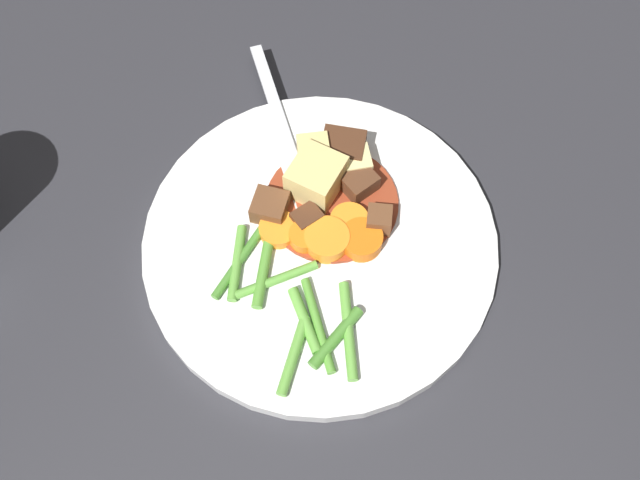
{
  "coord_description": "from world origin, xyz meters",
  "views": [
    {
      "loc": [
        -0.21,
        -0.13,
        0.51
      ],
      "look_at": [
        0.0,
        0.0,
        0.01
      ],
      "focal_mm": 41.51,
      "sensor_mm": 36.0,
      "label": 1
    }
  ],
  "objects_px": {
    "carrot_slice_1": "(329,237)",
    "carrot_slice_0": "(279,229)",
    "meat_chunk_2": "(343,149)",
    "fork": "(284,133)",
    "carrot_slice_3": "(361,240)",
    "meat_chunk_3": "(307,219)",
    "carrot_slice_2": "(305,237)",
    "meat_chunk_0": "(362,184)",
    "meat_chunk_1": "(379,220)",
    "dinner_plate": "(320,244)",
    "meat_chunk_4": "(274,202)",
    "potato_chunk_1": "(316,178)",
    "carrot_slice_4": "(349,223)",
    "potato_chunk_2": "(352,164)",
    "potato_chunk_0": "(314,158)"
  },
  "relations": [
    {
      "from": "carrot_slice_1",
      "to": "carrot_slice_0",
      "type": "bearing_deg",
      "value": 111.34
    },
    {
      "from": "meat_chunk_2",
      "to": "fork",
      "type": "distance_m",
      "value": 0.05
    },
    {
      "from": "carrot_slice_3",
      "to": "meat_chunk_3",
      "type": "relative_size",
      "value": 1.52
    },
    {
      "from": "carrot_slice_2",
      "to": "meat_chunk_3",
      "type": "distance_m",
      "value": 0.02
    },
    {
      "from": "meat_chunk_0",
      "to": "meat_chunk_3",
      "type": "bearing_deg",
      "value": 156.53
    },
    {
      "from": "carrot_slice_2",
      "to": "meat_chunk_1",
      "type": "bearing_deg",
      "value": -45.03
    },
    {
      "from": "meat_chunk_0",
      "to": "meat_chunk_1",
      "type": "relative_size",
      "value": 1.35
    },
    {
      "from": "fork",
      "to": "meat_chunk_0",
      "type": "bearing_deg",
      "value": -98.47
    },
    {
      "from": "meat_chunk_1",
      "to": "meat_chunk_3",
      "type": "relative_size",
      "value": 0.92
    },
    {
      "from": "carrot_slice_0",
      "to": "meat_chunk_1",
      "type": "height_order",
      "value": "meat_chunk_1"
    },
    {
      "from": "carrot_slice_2",
      "to": "meat_chunk_2",
      "type": "bearing_deg",
      "value": 10.98
    },
    {
      "from": "dinner_plate",
      "to": "carrot_slice_3",
      "type": "relative_size",
      "value": 8.43
    },
    {
      "from": "meat_chunk_1",
      "to": "meat_chunk_2",
      "type": "height_order",
      "value": "meat_chunk_2"
    },
    {
      "from": "meat_chunk_1",
      "to": "meat_chunk_4",
      "type": "xyz_separation_m",
      "value": [
        -0.03,
        0.08,
        -0.0
      ]
    },
    {
      "from": "fork",
      "to": "carrot_slice_3",
      "type": "bearing_deg",
      "value": -116.7
    },
    {
      "from": "meat_chunk_2",
      "to": "carrot_slice_0",
      "type": "bearing_deg",
      "value": 176.11
    },
    {
      "from": "meat_chunk_2",
      "to": "meat_chunk_3",
      "type": "distance_m",
      "value": 0.07
    },
    {
      "from": "carrot_slice_1",
      "to": "meat_chunk_2",
      "type": "height_order",
      "value": "meat_chunk_2"
    },
    {
      "from": "carrot_slice_0",
      "to": "meat_chunk_1",
      "type": "xyz_separation_m",
      "value": [
        0.04,
        -0.06,
        0.01
      ]
    },
    {
      "from": "dinner_plate",
      "to": "carrot_slice_2",
      "type": "distance_m",
      "value": 0.02
    },
    {
      "from": "potato_chunk_1",
      "to": "meat_chunk_2",
      "type": "relative_size",
      "value": 1.17
    },
    {
      "from": "carrot_slice_0",
      "to": "carrot_slice_4",
      "type": "bearing_deg",
      "value": -52.64
    },
    {
      "from": "carrot_slice_1",
      "to": "carrot_slice_2",
      "type": "distance_m",
      "value": 0.02
    },
    {
      "from": "dinner_plate",
      "to": "meat_chunk_4",
      "type": "height_order",
      "value": "meat_chunk_4"
    },
    {
      "from": "potato_chunk_2",
      "to": "potato_chunk_1",
      "type": "bearing_deg",
      "value": 151.91
    },
    {
      "from": "carrot_slice_0",
      "to": "meat_chunk_2",
      "type": "height_order",
      "value": "meat_chunk_2"
    },
    {
      "from": "carrot_slice_2",
      "to": "potato_chunk_1",
      "type": "xyz_separation_m",
      "value": [
        0.04,
        0.02,
        0.01
      ]
    },
    {
      "from": "carrot_slice_4",
      "to": "meat_chunk_1",
      "type": "distance_m",
      "value": 0.02
    },
    {
      "from": "meat_chunk_4",
      "to": "meat_chunk_1",
      "type": "bearing_deg",
      "value": -69.4
    },
    {
      "from": "carrot_slice_4",
      "to": "potato_chunk_1",
      "type": "xyz_separation_m",
      "value": [
        0.02,
        0.04,
        0.01
      ]
    },
    {
      "from": "potato_chunk_0",
      "to": "meat_chunk_0",
      "type": "height_order",
      "value": "potato_chunk_0"
    },
    {
      "from": "carrot_slice_0",
      "to": "fork",
      "type": "bearing_deg",
      "value": 30.8
    },
    {
      "from": "potato_chunk_0",
      "to": "meat_chunk_1",
      "type": "distance_m",
      "value": 0.07
    },
    {
      "from": "dinner_plate",
      "to": "carrot_slice_0",
      "type": "relative_size",
      "value": 9.13
    },
    {
      "from": "carrot_slice_1",
      "to": "dinner_plate",
      "type": "bearing_deg",
      "value": 116.88
    },
    {
      "from": "carrot_slice_1",
      "to": "meat_chunk_3",
      "type": "xyz_separation_m",
      "value": [
        0.0,
        0.02,
        0.0
      ]
    },
    {
      "from": "carrot_slice_3",
      "to": "meat_chunk_2",
      "type": "xyz_separation_m",
      "value": [
        0.06,
        0.05,
        0.0
      ]
    },
    {
      "from": "potato_chunk_2",
      "to": "fork",
      "type": "relative_size",
      "value": 0.2
    },
    {
      "from": "dinner_plate",
      "to": "fork",
      "type": "xyz_separation_m",
      "value": [
        0.07,
        0.08,
        0.01
      ]
    },
    {
      "from": "potato_chunk_2",
      "to": "fork",
      "type": "distance_m",
      "value": 0.07
    },
    {
      "from": "potato_chunk_0",
      "to": "meat_chunk_1",
      "type": "relative_size",
      "value": 1.61
    },
    {
      "from": "potato_chunk_0",
      "to": "carrot_slice_2",
      "type": "bearing_deg",
      "value": -153.59
    },
    {
      "from": "potato_chunk_2",
      "to": "meat_chunk_3",
      "type": "xyz_separation_m",
      "value": [
        -0.06,
        0.0,
        -0.0
      ]
    },
    {
      "from": "carrot_slice_0",
      "to": "fork",
      "type": "xyz_separation_m",
      "value": [
        0.08,
        0.05,
        -0.0
      ]
    },
    {
      "from": "meat_chunk_3",
      "to": "meat_chunk_2",
      "type": "bearing_deg",
      "value": 7.27
    },
    {
      "from": "carrot_slice_0",
      "to": "carrot_slice_2",
      "type": "relative_size",
      "value": 1.21
    },
    {
      "from": "carrot_slice_3",
      "to": "fork",
      "type": "height_order",
      "value": "carrot_slice_3"
    },
    {
      "from": "meat_chunk_4",
      "to": "meat_chunk_0",
      "type": "bearing_deg",
      "value": -45.18
    },
    {
      "from": "carrot_slice_1",
      "to": "potato_chunk_2",
      "type": "height_order",
      "value": "potato_chunk_2"
    },
    {
      "from": "carrot_slice_1",
      "to": "meat_chunk_0",
      "type": "xyz_separation_m",
      "value": [
        0.05,
        0.0,
        0.0
      ]
    }
  ]
}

